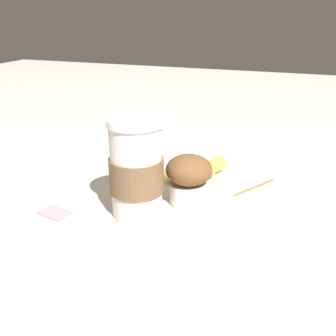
# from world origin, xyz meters

# --- Properties ---
(ground_plane) EXTENTS (3.00, 3.00, 0.00)m
(ground_plane) POSITION_xyz_m (0.00, 0.00, 0.00)
(ground_plane) COLOR beige
(paper_napkin) EXTENTS (0.28, 0.28, 0.00)m
(paper_napkin) POSITION_xyz_m (0.00, 0.00, 0.00)
(paper_napkin) COLOR beige
(paper_napkin) RESTS_ON ground_plane
(coffee_cup) EXTENTS (0.08, 0.08, 0.15)m
(coffee_cup) POSITION_xyz_m (-0.06, 0.03, 0.08)
(coffee_cup) COLOR silver
(coffee_cup) RESTS_ON paper_napkin
(muffin) EXTENTS (0.08, 0.08, 0.08)m
(muffin) POSITION_xyz_m (-0.00, -0.04, 0.05)
(muffin) COLOR white
(muffin) RESTS_ON paper_napkin
(banana) EXTENTS (0.12, 0.11, 0.03)m
(banana) POSITION_xyz_m (0.10, -0.03, 0.02)
(banana) COLOR #D6CC4C
(banana) RESTS_ON paper_napkin
(sugar_packet) EXTENTS (0.04, 0.06, 0.01)m
(sugar_packet) POSITION_xyz_m (-0.11, 0.15, 0.00)
(sugar_packet) COLOR pink
(sugar_packet) RESTS_ON ground_plane
(wooden_stirrer) EXTENTS (0.10, 0.06, 0.00)m
(wooden_stirrer) POSITION_xyz_m (0.10, -0.13, 0.00)
(wooden_stirrer) COLOR #9E7547
(wooden_stirrer) RESTS_ON ground_plane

